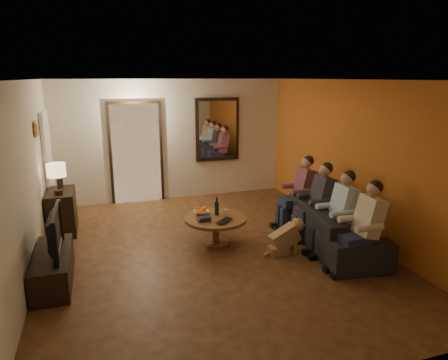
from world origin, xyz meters
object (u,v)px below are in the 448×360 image
object	(u,v)px
person_a	(364,230)
dog	(285,236)
person_d	(301,195)
person_b	(339,216)
coffee_table	(216,230)
table_lamp	(57,179)
bowl	(201,212)
tv_stand	(53,268)
laptop	(227,222)
tv	(49,232)
sofa	(333,225)
person_c	(318,205)
dresser	(62,212)
wine_bottle	(217,206)

from	to	relation	value
person_a	dog	xyz separation A→B (m)	(-0.77, 0.84, -0.32)
person_d	dog	distance (m)	1.27
person_a	person_b	bearing A→B (deg)	90.00
coffee_table	table_lamp	bearing A→B (deg)	155.75
person_b	dog	distance (m)	0.87
dog	bowl	world-z (taller)	dog
tv_stand	coffee_table	bearing A→B (deg)	13.60
coffee_table	laptop	size ratio (longest dim) A/B	3.04
bowl	person_a	bearing A→B (deg)	-43.39
tv_stand	tv	world-z (taller)	tv
sofa	person_d	size ratio (longest dim) A/B	1.89
person_c	person_d	world-z (taller)	same
tv	bowl	distance (m)	2.37
table_lamp	person_d	size ratio (longest dim) A/B	0.45
tv	person_c	xyz separation A→B (m)	(4.07, 0.25, -0.11)
table_lamp	dog	distance (m)	3.81
sofa	dog	distance (m)	0.88
sofa	person_b	world-z (taller)	person_b
bowl	laptop	distance (m)	0.57
coffee_table	dresser	bearing A→B (deg)	151.54
tv	person_c	bearing A→B (deg)	-86.46
table_lamp	dog	world-z (taller)	table_lamp
table_lamp	sofa	size ratio (longest dim) A/B	0.24
person_d	bowl	bearing A→B (deg)	-178.40
sofa	person_a	distance (m)	0.94
tv	person_b	bearing A→B (deg)	-94.89
sofa	coffee_table	bearing A→B (deg)	79.00
tv	sofa	distance (m)	4.19
tv_stand	person_a	world-z (taller)	person_a
sofa	person_a	size ratio (longest dim) A/B	1.89
person_b	person_c	world-z (taller)	same
coffee_table	wine_bottle	size ratio (longest dim) A/B	3.23
person_a	laptop	xyz separation A→B (m)	(-1.57, 1.25, -0.14)
sofa	person_d	distance (m)	0.94
bowl	coffee_table	bearing A→B (deg)	-50.71
person_a	wine_bottle	xyz separation A→B (m)	(-1.62, 1.63, 0.01)
person_b	table_lamp	bearing A→B (deg)	153.72
laptop	sofa	bearing A→B (deg)	-53.84
bowl	laptop	bearing A→B (deg)	-60.75
dog	laptop	size ratio (longest dim) A/B	1.70
table_lamp	bowl	size ratio (longest dim) A/B	2.08
wine_bottle	person_c	bearing A→B (deg)	-14.82
tv_stand	laptop	distance (m)	2.53
table_lamp	tv_stand	bearing A→B (deg)	-90.00
tv	wine_bottle	bearing A→B (deg)	-74.47
bowl	laptop	size ratio (longest dim) A/B	0.79
tv_stand	person_b	distance (m)	4.10
sofa	person_d	bearing A→B (deg)	14.89
bowl	dog	bearing A→B (deg)	-40.18
tv_stand	person_c	distance (m)	4.09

